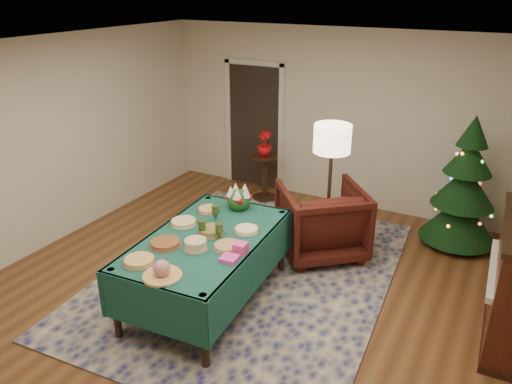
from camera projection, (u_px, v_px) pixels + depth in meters
The scene contains 24 objects.
room_shell at pixel (226, 203), 4.73m from camera, with size 7.00×7.00×7.00m.
doorway at pixel (254, 123), 8.35m from camera, with size 1.08×0.04×2.16m.
rug at pixel (250, 274), 6.07m from camera, with size 3.20×4.20×0.02m, color navy.
buffet_table at pixel (206, 250), 5.33m from camera, with size 1.34×2.13×0.80m.
platter_0 at pixel (139, 261), 4.79m from camera, with size 0.33×0.33×0.05m.
platter_1 at pixel (162, 271), 4.54m from camera, with size 0.37×0.37×0.17m.
platter_2 at pixel (165, 244), 5.09m from camera, with size 0.35×0.35×0.06m.
platter_3 at pixel (196, 245), 5.02m from camera, with size 0.26×0.26×0.11m.
platter_4 at pixel (228, 246), 5.05m from camera, with size 0.32×0.32×0.04m.
platter_5 at pixel (184, 223), 5.54m from camera, with size 0.32×0.32×0.06m.
platter_6 at pixel (211, 231), 5.32m from camera, with size 0.30×0.30×0.08m.
platter_7 at pixel (247, 230), 5.38m from camera, with size 0.29×0.29×0.04m.
platter_8 at pixel (209, 210), 5.86m from camera, with size 0.28×0.28×0.04m.
goblet_0 at pixel (215, 213), 5.61m from camera, with size 0.08×0.08×0.19m.
goblet_1 at pixel (219, 231), 5.20m from camera, with size 0.08×0.08×0.19m.
goblet_2 at pixel (202, 228), 5.26m from camera, with size 0.08×0.08×0.19m.
napkin_stack at pixel (229, 259), 4.83m from camera, with size 0.16×0.16×0.04m, color #F143B4.
gift_box at pixel (241, 248), 4.96m from camera, with size 0.13×0.13×0.11m, color #F54491.
centerpiece at pixel (239, 198), 5.89m from camera, with size 0.29×0.29×0.33m.
armchair at pixel (322, 218), 6.35m from camera, with size 1.00×0.94×1.03m, color #3D130D.
floor_lamp at pixel (332, 147), 5.76m from camera, with size 0.43×0.43×1.79m.
side_table at pixel (264, 178), 8.05m from camera, with size 0.42×0.42×0.74m.
potted_plant at pixel (265, 149), 7.86m from camera, with size 0.22×0.40×0.22m, color red.
christmas_tree at pixel (464, 189), 6.49m from camera, with size 1.14×1.14×1.79m.
Camera 1 is at (2.32, -3.66, 3.30)m, focal length 35.00 mm.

